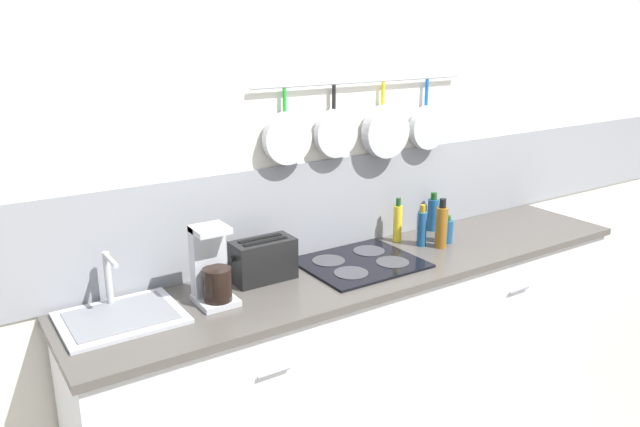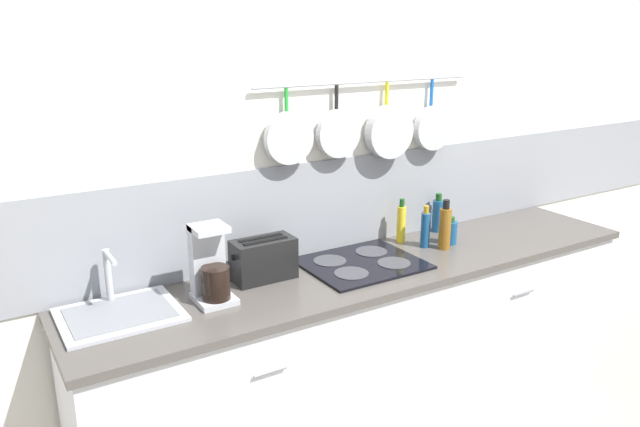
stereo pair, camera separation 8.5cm
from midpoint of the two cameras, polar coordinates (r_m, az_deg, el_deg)
The scene contains 12 objects.
wall_back at distance 3.08m, azimuth 2.54°, elevation 3.16°, with size 7.20×0.14×2.60m.
cabinet_base at distance 3.14m, azimuth 5.72°, elevation -12.98°, with size 2.81×0.55×0.90m.
countertop at distance 2.94m, azimuth 5.99°, elevation -5.09°, with size 2.85×0.58×0.03m.
sink_basin at distance 2.54m, azimuth -17.00°, elevation -8.54°, with size 0.45×0.36×0.23m.
coffee_maker at distance 2.55m, azimuth -9.02°, elevation -5.09°, with size 0.15×0.17×0.32m.
toaster at distance 2.74m, azimuth -4.31°, elevation -4.20°, with size 0.29×0.14×0.19m.
cooktop at distance 2.94m, azimuth 4.67°, elevation -4.55°, with size 0.53×0.45×0.01m.
bottle_vinegar at distance 3.22m, azimuth 8.18°, elevation -0.88°, with size 0.05×0.05×0.23m.
bottle_dish_soap at distance 3.18m, azimuth 10.36°, elevation -1.40°, with size 0.05×0.05×0.22m.
bottle_cooking_wine at distance 3.17m, azimuth 12.10°, elevation -1.25°, with size 0.06×0.06×0.25m.
bottle_hot_sauce at distance 3.26m, azimuth 12.54°, elevation -1.64°, with size 0.07×0.07×0.14m.
bottle_olive_oil at distance 3.43m, azimuth 11.41°, elevation -0.12°, with size 0.06×0.06×0.21m.
Camera 2 is at (-1.63, -2.18, 2.01)m, focal length 35.00 mm.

